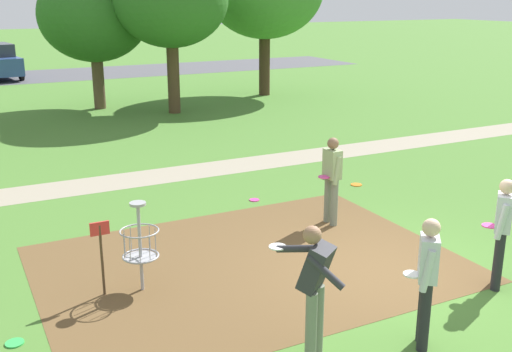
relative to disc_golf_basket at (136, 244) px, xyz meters
The scene contains 13 objects.
ground_plane 3.95m from the disc_golf_basket, 17.99° to the right, with size 160.00×160.00×0.00m, color #47752D.
dirt_tee_pad 2.05m from the disc_golf_basket, ahead, with size 6.70×4.92×0.01m, color brown.
disc_golf_basket is the anchor object (origin of this frame).
player_foreground_watching 5.42m from the disc_golf_basket, 25.83° to the right, with size 0.46×0.45×1.71m.
player_throwing 4.16m from the disc_golf_basket, 48.36° to the right, with size 0.45×0.47×1.71m.
player_waiting_left 4.27m from the disc_golf_basket, 14.07° to the left, with size 0.40×0.47×1.71m.
player_waiting_right 3.04m from the disc_golf_basket, 62.61° to the right, with size 0.57×1.14×1.71m.
frisbee_near_basket 2.11m from the disc_golf_basket, 158.65° to the right, with size 0.24×0.24×0.02m, color green.
frisbee_by_tee 4.60m from the disc_golf_basket, 40.48° to the left, with size 0.21×0.21×0.02m, color #E53D99.
frisbee_far_left 6.75m from the disc_golf_basket, 25.09° to the left, with size 0.26×0.26×0.02m, color orange.
tree_mid_center 16.21m from the disc_golf_basket, 78.73° to the left, with size 4.13×4.13×5.31m.
parking_lot_strip 27.39m from the disc_golf_basket, 82.27° to the left, with size 36.00×6.00×0.01m, color #4C4C51.
gravel_path 6.79m from the disc_golf_basket, 56.92° to the left, with size 40.00×1.30×0.00m, color gray.
Camera 1 is at (-5.89, -7.03, 4.27)m, focal length 42.86 mm.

